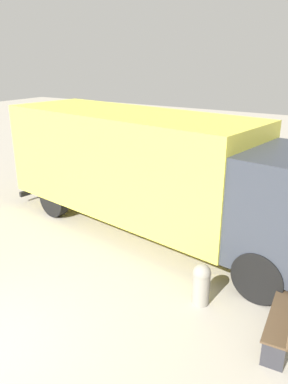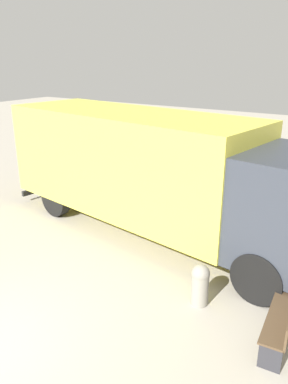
# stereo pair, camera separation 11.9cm
# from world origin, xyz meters

# --- Properties ---
(delivery_truck) EXTENTS (9.14, 3.68, 3.12)m
(delivery_truck) POSITION_xyz_m (-0.03, 5.64, 1.76)
(delivery_truck) COLOR #EAE04C
(delivery_truck) RESTS_ON ground
(park_bench) EXTENTS (0.56, 1.94, 0.82)m
(park_bench) POSITION_xyz_m (4.17, 3.38, 0.46)
(park_bench) COLOR brown
(park_bench) RESTS_ON ground
(bollard_near_bench) EXTENTS (0.35, 0.35, 0.83)m
(bollard_near_bench) POSITION_xyz_m (2.60, 3.37, 0.45)
(bollard_near_bench) COLOR gray
(bollard_near_bench) RESTS_ON ground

